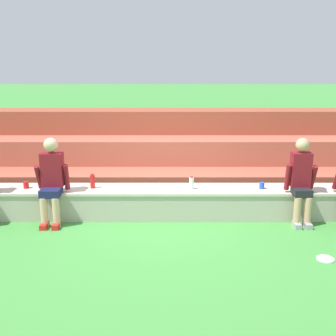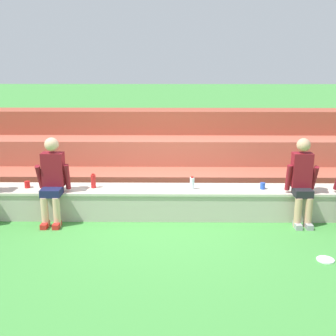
{
  "view_description": "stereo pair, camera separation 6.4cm",
  "coord_description": "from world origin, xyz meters",
  "px_view_note": "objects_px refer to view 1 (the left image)",
  "views": [
    {
      "loc": [
        0.11,
        -6.24,
        2.53
      ],
      "look_at": [
        0.1,
        0.29,
        0.83
      ],
      "focal_mm": 44.36,
      "sensor_mm": 36.0,
      "label": 1
    },
    {
      "loc": [
        0.17,
        -6.24,
        2.53
      ],
      "look_at": [
        0.1,
        0.29,
        0.83
      ],
      "focal_mm": 44.36,
      "sensor_mm": 36.0,
      "label": 2
    }
  ],
  "objects_px": {
    "water_bottle_mid_left": "(192,183)",
    "plastic_cup_left_end": "(262,186)",
    "person_center": "(52,179)",
    "person_right_of_center": "(302,179)",
    "water_bottle_near_left": "(93,181)",
    "frisbee": "(326,259)",
    "plastic_cup_right_end": "(27,185)"
  },
  "relations": [
    {
      "from": "frisbee",
      "to": "person_center",
      "type": "bearing_deg",
      "value": 161.5
    },
    {
      "from": "person_right_of_center",
      "to": "water_bottle_mid_left",
      "type": "xyz_separation_m",
      "value": [
        -1.71,
        0.24,
        -0.14
      ]
    },
    {
      "from": "person_right_of_center",
      "to": "water_bottle_mid_left",
      "type": "distance_m",
      "value": 1.73
    },
    {
      "from": "person_center",
      "to": "person_right_of_center",
      "type": "height_order",
      "value": "person_right_of_center"
    },
    {
      "from": "water_bottle_near_left",
      "to": "water_bottle_mid_left",
      "type": "relative_size",
      "value": 1.13
    },
    {
      "from": "water_bottle_near_left",
      "to": "frisbee",
      "type": "xyz_separation_m",
      "value": [
        3.3,
        -1.59,
        -0.59
      ]
    },
    {
      "from": "person_right_of_center",
      "to": "plastic_cup_right_end",
      "type": "height_order",
      "value": "person_right_of_center"
    },
    {
      "from": "person_right_of_center",
      "to": "plastic_cup_right_end",
      "type": "bearing_deg",
      "value": 176.23
    },
    {
      "from": "water_bottle_mid_left",
      "to": "plastic_cup_right_end",
      "type": "distance_m",
      "value": 2.72
    },
    {
      "from": "person_right_of_center",
      "to": "water_bottle_near_left",
      "type": "height_order",
      "value": "person_right_of_center"
    },
    {
      "from": "person_right_of_center",
      "to": "plastic_cup_right_end",
      "type": "relative_size",
      "value": 12.33
    },
    {
      "from": "person_center",
      "to": "plastic_cup_left_end",
      "type": "distance_m",
      "value": 3.38
    },
    {
      "from": "water_bottle_near_left",
      "to": "plastic_cup_right_end",
      "type": "bearing_deg",
      "value": -179.6
    },
    {
      "from": "plastic_cup_left_end",
      "to": "plastic_cup_right_end",
      "type": "xyz_separation_m",
      "value": [
        -3.88,
        0.03,
        0.0
      ]
    },
    {
      "from": "water_bottle_near_left",
      "to": "water_bottle_mid_left",
      "type": "height_order",
      "value": "water_bottle_near_left"
    },
    {
      "from": "person_center",
      "to": "water_bottle_near_left",
      "type": "height_order",
      "value": "person_center"
    },
    {
      "from": "water_bottle_near_left",
      "to": "plastic_cup_left_end",
      "type": "relative_size",
      "value": 2.28
    },
    {
      "from": "plastic_cup_right_end",
      "to": "frisbee",
      "type": "bearing_deg",
      "value": -19.83
    },
    {
      "from": "plastic_cup_right_end",
      "to": "person_right_of_center",
      "type": "bearing_deg",
      "value": -3.77
    },
    {
      "from": "water_bottle_mid_left",
      "to": "frisbee",
      "type": "distance_m",
      "value": 2.35
    },
    {
      "from": "water_bottle_near_left",
      "to": "plastic_cup_left_end",
      "type": "distance_m",
      "value": 2.78
    },
    {
      "from": "person_center",
      "to": "water_bottle_mid_left",
      "type": "xyz_separation_m",
      "value": [
        2.21,
        0.24,
        -0.14
      ]
    },
    {
      "from": "frisbee",
      "to": "water_bottle_near_left",
      "type": "bearing_deg",
      "value": 154.23
    },
    {
      "from": "person_right_of_center",
      "to": "plastic_cup_left_end",
      "type": "distance_m",
      "value": 0.64
    },
    {
      "from": "water_bottle_near_left",
      "to": "frisbee",
      "type": "bearing_deg",
      "value": -25.77
    },
    {
      "from": "water_bottle_mid_left",
      "to": "person_right_of_center",
      "type": "bearing_deg",
      "value": -8.14
    },
    {
      "from": "person_right_of_center",
      "to": "water_bottle_near_left",
      "type": "bearing_deg",
      "value": 174.86
    },
    {
      "from": "water_bottle_mid_left",
      "to": "plastic_cup_left_end",
      "type": "relative_size",
      "value": 2.02
    },
    {
      "from": "person_center",
      "to": "person_right_of_center",
      "type": "relative_size",
      "value": 1.0
    },
    {
      "from": "person_center",
      "to": "plastic_cup_right_end",
      "type": "xyz_separation_m",
      "value": [
        -0.51,
        0.29,
        -0.19
      ]
    },
    {
      "from": "person_center",
      "to": "frisbee",
      "type": "bearing_deg",
      "value": -18.5
    },
    {
      "from": "plastic_cup_left_end",
      "to": "frisbee",
      "type": "relative_size",
      "value": 0.47
    }
  ]
}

